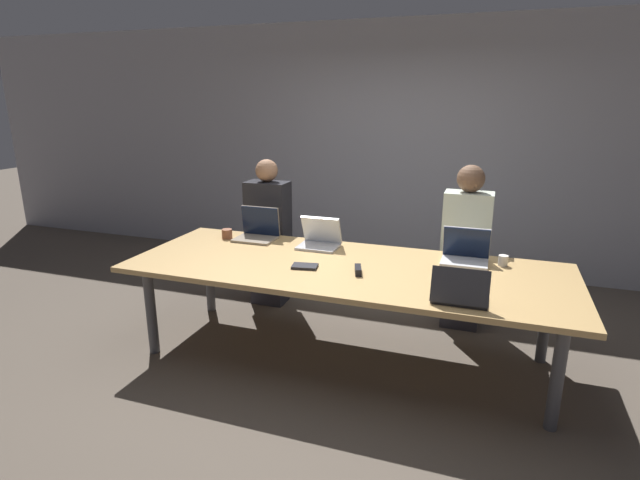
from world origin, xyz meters
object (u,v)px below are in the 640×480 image
cup_far_left (227,234)px  stapler (358,270)px  laptop_far_left (258,230)px  laptop_far_midleft (320,238)px  person_far_right (465,250)px  laptop_far_right (465,252)px  person_far_left (269,235)px  cup_far_right (503,261)px  laptop_near_right (460,293)px

cup_far_left → stapler: size_ratio=0.59×
laptop_far_left → laptop_far_midleft: bearing=-4.8°
laptop_far_midleft → person_far_right: 1.26m
cup_far_left → laptop_far_right: 2.05m
person_far_left → laptop_far_right: 1.90m
laptop_far_midleft → laptop_far_right: (1.18, -0.01, 0.00)m
laptop_far_midleft → person_far_right: bearing=22.9°
cup_far_left → stapler: bearing=-20.4°
laptop_far_midleft → person_far_left: person_far_left is taller
cup_far_right → stapler: size_ratio=0.51×
cup_far_right → stapler: bearing=-152.0°
person_far_left → cup_far_left: bearing=-113.9°
laptop_far_midleft → person_far_left: bearing=148.4°
laptop_far_midleft → cup_far_left: 0.87m
person_far_left → laptop_far_right: bearing=-12.8°
laptop_far_left → cup_far_left: size_ratio=3.90×
laptop_far_midleft → cup_far_right: size_ratio=4.23×
cup_far_left → person_far_left: bearing=66.1°
cup_far_left → stapler: 1.43m
person_far_left → stapler: bearing=-39.5°
laptop_far_left → person_far_left: person_far_left is taller
cup_far_right → person_far_right: bearing=121.2°
laptop_near_right → person_far_left: (-1.87, 1.25, -0.14)m
person_far_left → person_far_right: 1.83m
laptop_near_right → cup_far_left: 2.22m
laptop_far_right → person_far_right: (-0.03, 0.50, -0.13)m
cup_far_left → laptop_far_right: (2.05, 0.02, 0.03)m
person_far_left → cup_far_right: size_ratio=17.79×
cup_far_left → cup_far_right: 2.32m
laptop_far_left → cup_far_right: laptop_far_left is taller
laptop_far_right → person_far_right: 0.51m
laptop_far_midleft → laptop_near_right: (1.20, -0.84, -0.01)m
laptop_near_right → person_far_left: size_ratio=0.24×
laptop_near_right → person_far_right: 1.34m
laptop_far_left → person_far_left: 0.40m
laptop_near_right → laptop_far_left: bearing=-26.3°
person_far_right → cup_far_left: bearing=-165.6°
laptop_far_midleft → cup_far_left: size_ratio=3.67×
cup_far_left → cup_far_right: bearing=0.6°
laptop_far_right → cup_far_right: size_ratio=4.39×
laptop_far_left → cup_far_right: bearing=-1.7°
laptop_near_right → person_far_left: bearing=-33.8°
laptop_near_right → person_far_right: size_ratio=0.24×
cup_far_left → cup_far_right: (2.32, 0.02, -0.00)m
person_far_right → person_far_left: bearing=-177.6°
cup_far_left → person_far_right: 2.09m
laptop_far_midleft → laptop_far_left: 0.60m
laptop_far_midleft → laptop_far_right: bearing=-0.3°
cup_far_left → laptop_far_right: laptop_far_right is taller
laptop_far_midleft → stapler: (0.48, -0.53, -0.05)m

